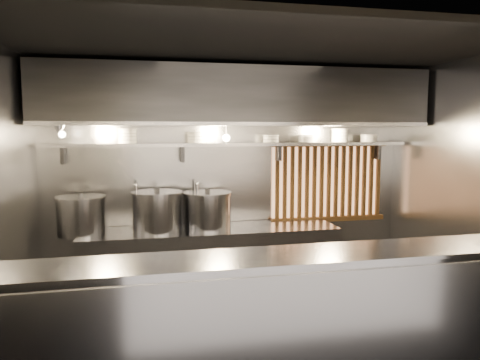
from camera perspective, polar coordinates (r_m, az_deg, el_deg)
name	(u,v)px	position (r m, az deg, el deg)	size (l,w,h in m)	color
floor	(260,342)	(4.83, 2.49, -19.09)	(4.50, 4.50, 0.00)	black
ceiling	(262,48)	(4.42, 2.67, 15.80)	(4.50, 4.50, 0.00)	black
wall_back	(230,182)	(5.86, -1.25, -0.27)	(4.50, 4.50, 0.00)	gray
wall_left	(2,209)	(4.40, -27.02, -3.12)	(3.00, 3.00, 0.00)	gray
wall_right	(468,193)	(5.45, 26.08, -1.41)	(3.00, 3.00, 0.00)	gray
serving_counter	(293,326)	(3.76, 6.51, -17.30)	(4.50, 0.56, 1.13)	#9D9DA2
cooking_bench	(211,266)	(5.64, -3.52, -10.40)	(3.00, 0.70, 0.90)	#9D9DA2
bowl_shelf	(233,144)	(5.65, -0.90, 4.37)	(4.40, 0.34, 0.04)	#9D9DA2
exhaust_hood	(236,97)	(5.44, -0.44, 10.03)	(4.40, 0.81, 0.65)	#2D2D30
wood_screen	(328,182)	(6.20, 10.69, -0.20)	(1.56, 0.09, 1.04)	#E8A168
faucet_left	(136,194)	(5.63, -12.54, -1.65)	(0.04, 0.30, 0.50)	silver
faucet_right	(195,192)	(5.67, -5.45, -1.47)	(0.04, 0.30, 0.50)	silver
heat_lamp	(59,129)	(5.12, -21.18, 5.85)	(0.25, 0.35, 0.20)	#9D9DA2
pendant_bulb	(226,138)	(5.51, -1.67, 5.17)	(0.09, 0.09, 0.19)	#2D2D30
stock_pot_left	(81,215)	(5.46, -18.81, -4.10)	(0.66, 0.66, 0.47)	#9D9DA2
stock_pot_mid	(208,210)	(5.51, -3.95, -3.67)	(0.62, 0.62, 0.47)	#9D9DA2
stock_pot_right	(157,211)	(5.43, -10.05, -3.77)	(0.68, 0.68, 0.50)	#9D9DA2
bowl_stack_0	(127,136)	(5.53, -13.57, 5.24)	(0.23, 0.23, 0.17)	white
bowl_stack_1	(196,137)	(5.58, -5.33, 5.20)	(0.23, 0.23, 0.13)	white
bowl_stack_2	(271,139)	(5.76, 3.78, 5.06)	(0.21, 0.21, 0.09)	white
bowl_stack_3	(307,138)	(5.91, 8.20, 5.04)	(0.24, 0.24, 0.09)	white
bowl_stack_4	(340,135)	(6.08, 12.04, 5.35)	(0.21, 0.21, 0.17)	white
bowl_stack_5	(369,138)	(6.26, 15.41, 4.94)	(0.22, 0.22, 0.09)	white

